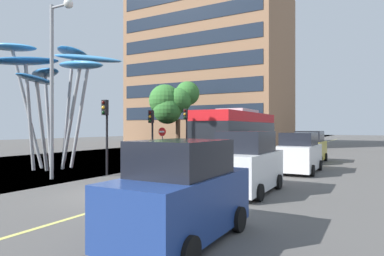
% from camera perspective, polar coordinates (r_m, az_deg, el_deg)
% --- Properties ---
extents(ground, '(120.00, 240.00, 0.10)m').
position_cam_1_polar(ground, '(13.60, -14.96, -10.79)').
color(ground, '#54514F').
extents(red_bus, '(2.87, 9.81, 3.78)m').
position_cam_1_polar(red_bus, '(23.13, 7.90, -1.08)').
color(red_bus, red).
rests_on(red_bus, ground).
extents(leaf_sculpture, '(8.61, 7.82, 7.98)m').
position_cam_1_polar(leaf_sculpture, '(22.49, -22.66, 9.37)').
color(leaf_sculpture, '#9EA0A5').
rests_on(leaf_sculpture, ground).
extents(traffic_light_kerb_near, '(0.28, 0.42, 3.98)m').
position_cam_1_polar(traffic_light_kerb_near, '(18.05, -14.63, 1.17)').
color(traffic_light_kerb_near, black).
rests_on(traffic_light_kerb_near, ground).
extents(traffic_light_kerb_far, '(0.28, 0.42, 3.61)m').
position_cam_1_polar(traffic_light_kerb_far, '(21.02, -6.98, 0.33)').
color(traffic_light_kerb_far, black).
rests_on(traffic_light_kerb_far, ground).
extents(traffic_light_island_mid, '(0.28, 0.42, 3.91)m').
position_cam_1_polar(traffic_light_island_mid, '(24.41, -1.05, 0.76)').
color(traffic_light_island_mid, black).
rests_on(traffic_light_island_mid, ground).
extents(car_parked_near, '(1.96, 3.93, 2.23)m').
position_cam_1_polar(car_parked_near, '(7.49, -1.84, -11.23)').
color(car_parked_near, navy).
rests_on(car_parked_near, ground).
extents(car_parked_mid, '(2.02, 4.17, 2.37)m').
position_cam_1_polar(car_parked_mid, '(13.10, 9.35, -6.11)').
color(car_parked_mid, silver).
rests_on(car_parked_mid, ground).
extents(car_parked_far, '(2.06, 4.46, 2.24)m').
position_cam_1_polar(car_parked_far, '(19.73, 17.92, -4.20)').
color(car_parked_far, silver).
rests_on(car_parked_far, ground).
extents(car_side_street, '(2.04, 4.44, 2.29)m').
position_cam_1_polar(car_side_street, '(25.74, 19.60, -3.19)').
color(car_side_street, gold).
rests_on(car_side_street, ground).
extents(street_lamp, '(1.48, 0.44, 8.60)m').
position_cam_1_polar(street_lamp, '(17.61, -22.39, 9.39)').
color(street_lamp, gray).
rests_on(street_lamp, ground).
extents(tree_pavement_near, '(5.01, 4.86, 7.76)m').
position_cam_1_polar(tree_pavement_near, '(36.80, -3.44, 4.52)').
color(tree_pavement_near, brown).
rests_on(tree_pavement_near, ground).
extents(pedestrian, '(0.34, 0.34, 1.75)m').
position_cam_1_polar(pedestrian, '(18.88, -9.58, -4.93)').
color(pedestrian, '#2D3342').
rests_on(pedestrian, ground).
extents(no_entry_sign, '(0.60, 0.12, 2.54)m').
position_cam_1_polar(no_entry_sign, '(23.16, -5.13, -2.00)').
color(no_entry_sign, gray).
rests_on(no_entry_sign, ground).
extents(backdrop_building, '(21.26, 14.48, 21.73)m').
position_cam_1_polar(backdrop_building, '(49.71, 3.35, 9.69)').
color(backdrop_building, '#936B4C').
rests_on(backdrop_building, ground).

